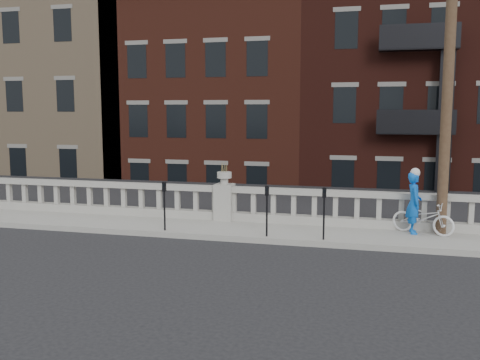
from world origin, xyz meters
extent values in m
plane|color=black|center=(0.00, 0.00, 0.00)|extent=(120.00, 120.00, 0.00)
cube|color=gray|center=(0.00, 3.00, 0.07)|extent=(32.00, 2.20, 0.15)
cube|color=gray|center=(0.00, 3.95, 0.28)|extent=(28.00, 0.34, 0.25)
cube|color=gray|center=(0.00, 3.95, 1.10)|extent=(28.00, 0.34, 0.16)
cube|color=gray|center=(0.00, 3.95, 0.70)|extent=(0.55, 0.55, 1.10)
cylinder|color=gray|center=(0.00, 3.95, 1.35)|extent=(0.24, 0.24, 0.20)
cylinder|color=gray|center=(0.00, 3.95, 1.53)|extent=(0.44, 0.44, 0.18)
cube|color=#605E59|center=(0.00, 4.30, -2.42)|extent=(36.00, 0.50, 5.15)
cube|color=black|center=(0.00, 25.95, -5.25)|extent=(80.00, 44.00, 0.50)
cube|color=#595651|center=(-2.00, 8.45, -3.00)|extent=(16.00, 7.00, 4.00)
cube|color=#9F8566|center=(-17.00, 20.95, 5.00)|extent=(18.00, 16.00, 20.00)
cube|color=#4B1F15|center=(-4.00, 19.95, 2.00)|extent=(10.00, 14.00, 14.00)
cube|color=black|center=(-4.00, 19.95, 9.15)|extent=(10.30, 14.30, 0.30)
cube|color=#36130E|center=(6.00, 19.95, 2.75)|extent=(10.00, 14.00, 15.50)
cylinder|color=#422D1E|center=(6.20, 3.60, 5.15)|extent=(0.28, 0.28, 10.00)
cylinder|color=black|center=(-1.22, 2.15, 0.70)|extent=(0.05, 0.05, 1.10)
cube|color=black|center=(-1.22, 2.15, 1.38)|extent=(0.10, 0.08, 0.26)
cube|color=black|center=(-1.22, 2.10, 1.42)|extent=(0.06, 0.01, 0.08)
cylinder|color=black|center=(1.69, 2.15, 0.70)|extent=(0.05, 0.05, 1.10)
cube|color=black|center=(1.69, 2.15, 1.38)|extent=(0.10, 0.08, 0.26)
cube|color=black|center=(1.69, 2.10, 1.42)|extent=(0.06, 0.01, 0.08)
cylinder|color=black|center=(3.19, 2.15, 0.70)|extent=(0.05, 0.05, 1.10)
cube|color=black|center=(3.19, 2.15, 1.38)|extent=(0.10, 0.08, 0.26)
cube|color=black|center=(3.19, 2.10, 1.42)|extent=(0.06, 0.01, 0.08)
imported|color=white|center=(5.73, 3.49, 0.59)|extent=(1.77, 1.18, 0.88)
imported|color=blue|center=(5.47, 3.50, 0.99)|extent=(0.47, 0.65, 1.68)
camera|label=1|loc=(4.44, -11.48, 3.48)|focal=40.00mm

